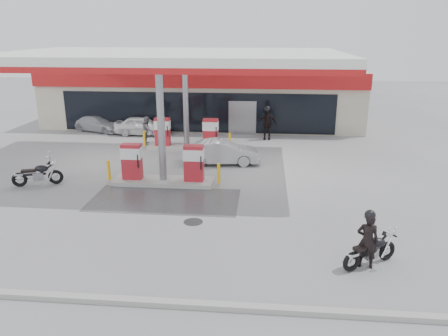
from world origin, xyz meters
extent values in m
plane|color=gray|center=(0.00, 0.00, 0.00)|extent=(90.00, 90.00, 0.00)
cube|color=#4C4C4F|center=(0.50, 0.00, 0.00)|extent=(6.00, 3.00, 0.00)
cylinder|color=#38383A|center=(2.00, -2.00, 0.00)|extent=(0.70, 0.70, 0.01)
cube|color=gray|center=(0.00, -7.00, 0.07)|extent=(28.00, 0.25, 0.15)
cube|color=beige|center=(0.00, 16.00, 2.00)|extent=(22.00, 8.00, 4.00)
cube|color=black|center=(0.00, 11.97, 1.40)|extent=(18.00, 0.10, 2.60)
cube|color=#AC1516|center=(0.00, 11.90, 3.50)|extent=(22.00, 0.25, 1.00)
cube|color=navy|center=(7.00, 11.85, 3.50)|extent=(3.50, 0.12, 0.80)
cube|color=gray|center=(3.00, 11.93, 1.10)|extent=(1.80, 0.14, 2.20)
cube|color=silver|center=(0.00, 5.00, 5.30)|extent=(16.00, 10.00, 0.60)
cube|color=#AC1516|center=(0.00, 0.05, 5.12)|extent=(16.00, 0.12, 0.24)
cube|color=#AC1516|center=(0.00, 9.95, 5.12)|extent=(16.00, 0.12, 0.24)
cylinder|color=gray|center=(0.00, 2.00, 2.59)|extent=(0.32, 0.32, 5.00)
cylinder|color=gray|center=(0.00, 8.00, 2.59)|extent=(0.32, 0.32, 5.00)
cube|color=#9E9E99|center=(0.00, 2.00, 0.09)|extent=(4.50, 1.30, 0.18)
cube|color=#A41B24|center=(-1.40, 2.00, 0.98)|extent=(0.85, 0.48, 1.60)
cube|color=#A41B24|center=(1.40, 2.00, 0.98)|extent=(0.85, 0.48, 1.60)
cube|color=silver|center=(-1.40, 2.00, 1.38)|extent=(0.88, 0.52, 0.50)
cube|color=silver|center=(1.40, 2.00, 1.38)|extent=(0.88, 0.52, 0.50)
cylinder|color=#E9B10C|center=(-2.50, 2.00, 0.54)|extent=(0.14, 0.14, 0.90)
cylinder|color=#E9B10C|center=(2.50, 2.00, 0.54)|extent=(0.14, 0.14, 0.90)
cube|color=#9E9E99|center=(0.00, 8.00, 0.09)|extent=(4.50, 1.30, 0.18)
cube|color=#A41B24|center=(-1.40, 8.00, 0.98)|extent=(0.85, 0.48, 1.60)
cube|color=#A41B24|center=(1.40, 8.00, 0.98)|extent=(0.85, 0.48, 1.60)
cube|color=silver|center=(-1.40, 8.00, 1.38)|extent=(0.88, 0.52, 0.50)
cube|color=silver|center=(1.40, 8.00, 1.38)|extent=(0.88, 0.52, 0.50)
cylinder|color=#E9B10C|center=(-2.50, 8.00, 0.54)|extent=(0.14, 0.14, 0.90)
cylinder|color=#E9B10C|center=(2.50, 8.00, 0.54)|extent=(0.14, 0.14, 0.90)
torus|color=black|center=(8.19, -4.12, 0.30)|extent=(0.58, 0.45, 0.60)
torus|color=black|center=(7.03, -4.88, 0.30)|extent=(0.58, 0.45, 0.60)
cube|color=gray|center=(7.64, -4.48, 0.38)|extent=(0.47, 0.42, 0.30)
cube|color=black|center=(7.52, -4.56, 0.48)|extent=(0.81, 0.58, 0.08)
ellipsoid|color=black|center=(7.77, -4.40, 0.70)|extent=(0.65, 0.58, 0.28)
cube|color=black|center=(7.35, -4.67, 0.64)|extent=(0.60, 0.50, 0.10)
cylinder|color=silver|center=(8.02, -4.23, 1.01)|extent=(0.45, 0.66, 0.04)
sphere|color=silver|center=(8.12, -4.17, 0.89)|extent=(0.18, 0.18, 0.18)
cylinder|color=silver|center=(7.14, -4.63, 0.28)|extent=(0.80, 0.56, 0.08)
imported|color=black|center=(7.47, -4.59, 0.84)|extent=(0.66, 0.48, 1.68)
torus|color=black|center=(-4.76, 1.46, 0.33)|extent=(0.67, 0.36, 0.65)
torus|color=black|center=(-6.18, 0.95, 0.33)|extent=(0.67, 0.36, 0.65)
cube|color=gray|center=(-5.43, 1.22, 0.41)|extent=(0.50, 0.39, 0.33)
cube|color=black|center=(-5.58, 1.16, 0.52)|extent=(0.96, 0.43, 0.09)
ellipsoid|color=black|center=(-5.27, 1.27, 0.76)|extent=(0.69, 0.53, 0.30)
cube|color=black|center=(-5.79, 1.09, 0.70)|extent=(0.65, 0.45, 0.11)
cylinder|color=silver|center=(-4.96, 1.38, 1.09)|extent=(0.32, 0.79, 0.04)
sphere|color=silver|center=(-4.84, 1.43, 0.96)|extent=(0.20, 0.20, 0.20)
cylinder|color=silver|center=(-5.99, 1.18, 0.30)|extent=(0.95, 0.41, 0.09)
imported|color=silver|center=(-3.51, 11.20, 0.61)|extent=(3.61, 1.51, 1.22)
imported|color=slate|center=(-2.56, 9.00, 0.83)|extent=(0.68, 0.85, 1.66)
imported|color=#A6A8AE|center=(2.33, 5.22, 0.62)|extent=(3.89, 1.73, 1.24)
imported|color=#A7A9AF|center=(-6.78, 12.00, 0.53)|extent=(3.94, 2.65, 1.06)
imported|color=black|center=(4.61, 10.72, 0.99)|extent=(1.16, 0.50, 1.98)
camera|label=1|loc=(4.45, -16.18, 6.59)|focal=35.00mm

